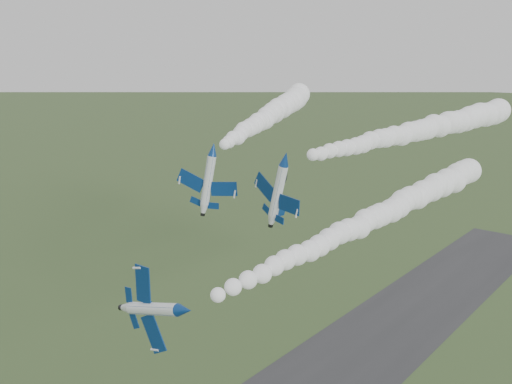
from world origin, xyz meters
TOP-DOWN VIEW (x-y plane):
  - jet_lead at (10.39, -7.41)m, footprint 3.79×12.57m
  - smoke_trail_jet_lead at (11.67, 34.75)m, footprint 5.88×78.28m
  - jet_pair_left at (-7.93, 16.87)m, footprint 9.90×11.53m
  - smoke_trail_jet_pair_left at (-22.68, 50.55)m, footprint 32.38×65.55m
  - jet_pair_right at (6.11, 16.49)m, footprint 9.86×12.04m
  - smoke_trail_jet_pair_right at (12.95, 45.10)m, footprint 16.16×52.52m

SIDE VIEW (x-z plane):
  - jet_lead at x=10.39m, z-range 29.91..40.01m
  - smoke_trail_jet_lead at x=11.67m, z-range 34.05..39.20m
  - jet_pair_left at x=-7.93m, z-range 46.01..49.34m
  - jet_pair_right at x=6.11m, z-range 45.91..49.70m
  - smoke_trail_jet_pair_right at x=12.95m, z-range 47.13..51.81m
  - smoke_trail_jet_pair_left at x=-22.68m, z-range 46.59..52.49m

